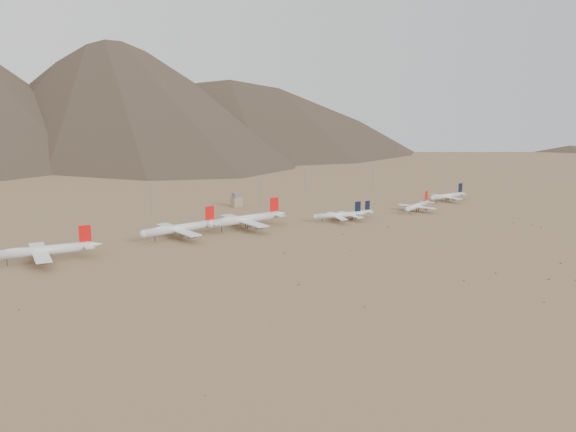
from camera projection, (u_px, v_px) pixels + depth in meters
ground at (281, 239)px, 435.55m from camera, size 3000.00×3000.00×0.00m
mountain_ridge at (14, 58)px, 1147.55m from camera, size 4400.00×1000.00×300.00m
widebody_west at (42, 251)px, 377.18m from camera, size 65.57×50.83×19.52m
widebody_centre at (180, 228)px, 437.33m from camera, size 63.70×49.29×18.94m
widebody_east at (245, 219)px, 464.80m from camera, size 67.70×52.12×20.10m
narrowbody_a at (339, 215)px, 490.64m from camera, size 42.63×31.50×14.39m
narrowbody_b at (352, 214)px, 497.38m from camera, size 40.58×29.15×13.38m
narrowbody_c at (418, 206)px, 528.66m from camera, size 42.94×32.17×14.89m
narrowbody_d at (448, 196)px, 574.51m from camera, size 45.18×32.31×14.90m
control_tower at (236, 200)px, 549.30m from camera, size 8.00×8.00×12.00m
mast_west at (150, 197)px, 516.44m from camera, size 2.00×0.60×25.70m
mast_centre at (260, 191)px, 544.98m from camera, size 2.00×0.60×25.70m
mast_east at (305, 180)px, 607.83m from camera, size 2.00×0.60×25.70m
mast_far_east at (373, 175)px, 639.54m from camera, size 2.00×0.60×25.70m
desert_scrub at (459, 254)px, 393.68m from camera, size 438.99×167.42×0.96m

